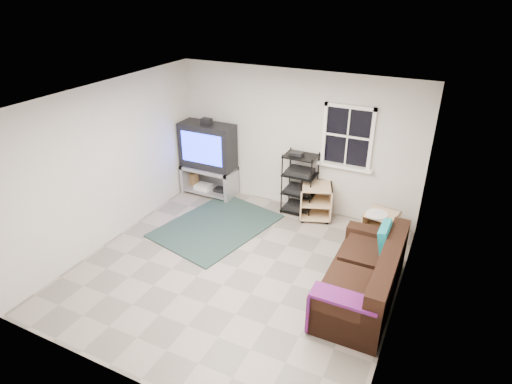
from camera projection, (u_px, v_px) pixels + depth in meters
The scene contains 8 objects.
room at pixel (347, 141), 7.33m from camera, with size 4.60×4.62×4.60m.
tv_unit at pixel (208, 153), 8.43m from camera, with size 1.08×0.54×1.59m.
av_rack at pixel (299, 187), 7.89m from camera, with size 0.59×0.43×1.19m.
side_table_left at pixel (316, 199), 7.82m from camera, with size 0.71×0.71×0.65m.
side_table_right at pixel (381, 225), 7.07m from camera, with size 0.57×0.57×0.57m.
sofa at pixel (364, 279), 5.80m from camera, with size 0.88×1.98×0.91m.
shag_rug at pixel (217, 226), 7.63m from camera, with size 1.50×2.07×0.02m, color #311F16.
paper_bag at pixel (192, 180), 8.97m from camera, with size 0.25×0.16×0.36m, color olive.
Camera 1 is at (2.59, -4.66, 3.98)m, focal length 30.00 mm.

